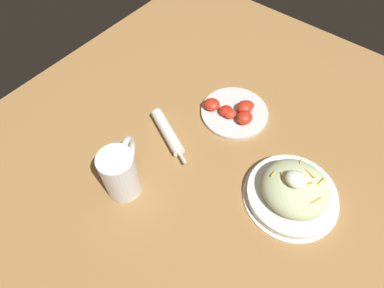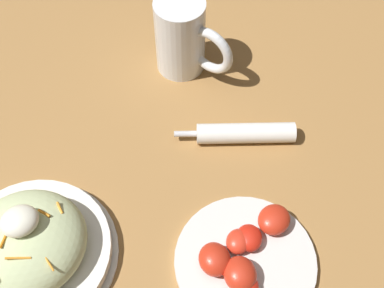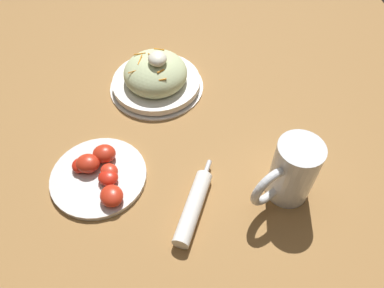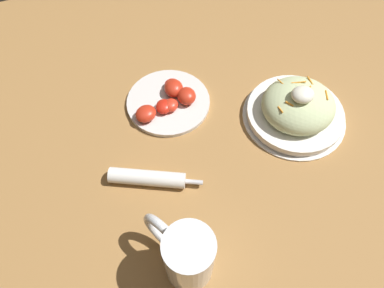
% 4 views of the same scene
% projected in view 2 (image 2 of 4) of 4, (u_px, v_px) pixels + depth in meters
% --- Properties ---
extents(ground_plane, '(1.43, 1.43, 0.00)m').
position_uv_depth(ground_plane, '(116.00, 192.00, 0.77)').
color(ground_plane, '#9E703D').
extents(salad_plate, '(0.24, 0.24, 0.11)m').
position_uv_depth(salad_plate, '(28.00, 247.00, 0.69)').
color(salad_plate, white).
rests_on(salad_plate, ground_plane).
extents(beer_mug, '(0.10, 0.14, 0.14)m').
position_uv_depth(beer_mug, '(182.00, 39.00, 0.86)').
color(beer_mug, white).
rests_on(beer_mug, ground_plane).
extents(napkin_roll, '(0.18, 0.10, 0.03)m').
position_uv_depth(napkin_roll, '(244.00, 133.00, 0.82)').
color(napkin_roll, white).
rests_on(napkin_roll, ground_plane).
extents(tomato_plate, '(0.20, 0.20, 0.04)m').
position_uv_depth(tomato_plate, '(244.00, 258.00, 0.70)').
color(tomato_plate, silver).
rests_on(tomato_plate, ground_plane).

